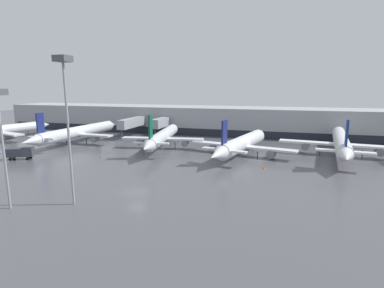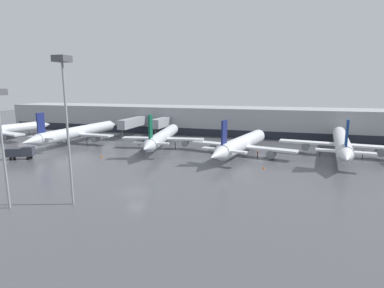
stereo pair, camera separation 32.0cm
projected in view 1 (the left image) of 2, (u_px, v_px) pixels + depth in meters
name	position (u px, v px, depth m)	size (l,w,h in m)	color
ground_plane	(137.00, 192.00, 45.78)	(320.00, 320.00, 0.00)	#4C4C51
terminal_building	(217.00, 120.00, 103.32)	(160.00, 31.04, 9.00)	#9EA0A5
parked_jet_0	(162.00, 137.00, 77.31)	(21.38, 33.95, 9.84)	silver
parked_jet_2	(77.00, 132.00, 84.20)	(21.87, 37.19, 9.70)	silver
parked_jet_3	(242.00, 144.00, 69.83)	(25.15, 32.89, 9.27)	silver
parked_jet_5	(341.00, 142.00, 68.87)	(27.62, 38.59, 9.81)	white
service_truck_0	(20.00, 152.00, 65.89)	(5.92, 4.12, 2.81)	#2D333D
traffic_cone_2	(264.00, 167.00, 58.51)	(0.40, 0.40, 0.56)	orange
traffic_cone_3	(257.00, 152.00, 72.89)	(0.37, 0.37, 0.59)	orange
traffic_cone_4	(101.00, 156.00, 67.93)	(0.41, 0.41, 0.68)	orange
apron_light_mast_2	(65.00, 90.00, 37.99)	(1.80, 1.80, 19.65)	gray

